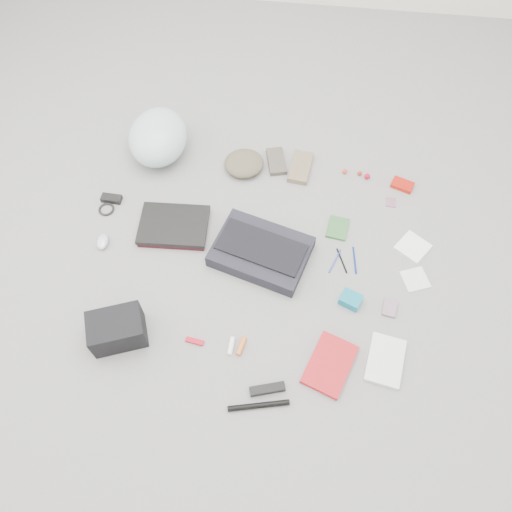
# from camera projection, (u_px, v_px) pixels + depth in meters

# --- Properties ---
(ground_plane) EXTENTS (4.00, 4.00, 0.00)m
(ground_plane) POSITION_uv_depth(u_px,v_px,m) (256.00, 262.00, 2.28)
(ground_plane) COLOR slate
(messenger_bag) EXTENTS (0.49, 0.40, 0.07)m
(messenger_bag) POSITION_uv_depth(u_px,v_px,m) (261.00, 252.00, 2.27)
(messenger_bag) COLOR black
(messenger_bag) RESTS_ON ground_plane
(bag_flap) EXTENTS (0.42, 0.28, 0.01)m
(bag_flap) POSITION_uv_depth(u_px,v_px,m) (261.00, 247.00, 2.23)
(bag_flap) COLOR black
(bag_flap) RESTS_ON messenger_bag
(laptop_sleeve) EXTENTS (0.32, 0.25, 0.02)m
(laptop_sleeve) POSITION_uv_depth(u_px,v_px,m) (174.00, 227.00, 2.36)
(laptop_sleeve) COLOR #3A1116
(laptop_sleeve) RESTS_ON ground_plane
(laptop) EXTENTS (0.33, 0.25, 0.02)m
(laptop) POSITION_uv_depth(u_px,v_px,m) (174.00, 225.00, 2.35)
(laptop) COLOR black
(laptop) RESTS_ON laptop_sleeve
(bike_helmet) EXTENTS (0.31, 0.38, 0.22)m
(bike_helmet) POSITION_uv_depth(u_px,v_px,m) (158.00, 137.00, 2.53)
(bike_helmet) COLOR silver
(bike_helmet) RESTS_ON ground_plane
(beanie) EXTENTS (0.25, 0.25, 0.07)m
(beanie) POSITION_uv_depth(u_px,v_px,m) (244.00, 163.00, 2.54)
(beanie) COLOR brown
(beanie) RESTS_ON ground_plane
(mitten_left) EXTENTS (0.12, 0.19, 0.03)m
(mitten_left) POSITION_uv_depth(u_px,v_px,m) (276.00, 161.00, 2.57)
(mitten_left) COLOR #534B42
(mitten_left) RESTS_ON ground_plane
(mitten_right) EXTENTS (0.12, 0.21, 0.03)m
(mitten_right) POSITION_uv_depth(u_px,v_px,m) (300.00, 167.00, 2.55)
(mitten_right) COLOR #7D6A51
(mitten_right) RESTS_ON ground_plane
(power_brick) EXTENTS (0.10, 0.05, 0.03)m
(power_brick) POSITION_uv_depth(u_px,v_px,m) (111.00, 199.00, 2.45)
(power_brick) COLOR black
(power_brick) RESTS_ON ground_plane
(cable_coil) EXTENTS (0.08, 0.08, 0.01)m
(cable_coil) POSITION_uv_depth(u_px,v_px,m) (106.00, 209.00, 2.43)
(cable_coil) COLOR black
(cable_coil) RESTS_ON ground_plane
(mouse) EXTENTS (0.06, 0.09, 0.03)m
(mouse) POSITION_uv_depth(u_px,v_px,m) (103.00, 242.00, 2.32)
(mouse) COLOR silver
(mouse) RESTS_ON ground_plane
(camera_bag) EXTENTS (0.26, 0.22, 0.14)m
(camera_bag) POSITION_uv_depth(u_px,v_px,m) (117.00, 329.00, 2.03)
(camera_bag) COLOR black
(camera_bag) RESTS_ON ground_plane
(multitool) EXTENTS (0.08, 0.03, 0.01)m
(multitool) POSITION_uv_depth(u_px,v_px,m) (195.00, 341.00, 2.08)
(multitool) COLOR #AB0A1B
(multitool) RESTS_ON ground_plane
(toiletry_tube_white) EXTENTS (0.02, 0.07, 0.02)m
(toiletry_tube_white) POSITION_uv_depth(u_px,v_px,m) (231.00, 346.00, 2.06)
(toiletry_tube_white) COLOR white
(toiletry_tube_white) RESTS_ON ground_plane
(toiletry_tube_orange) EXTENTS (0.04, 0.08, 0.02)m
(toiletry_tube_orange) POSITION_uv_depth(u_px,v_px,m) (241.00, 346.00, 2.06)
(toiletry_tube_orange) COLOR orange
(toiletry_tube_orange) RESTS_ON ground_plane
(u_lock) EXTENTS (0.14, 0.07, 0.03)m
(u_lock) POSITION_uv_depth(u_px,v_px,m) (267.00, 389.00, 1.97)
(u_lock) COLOR black
(u_lock) RESTS_ON ground_plane
(bike_pump) EXTENTS (0.24, 0.08, 0.02)m
(bike_pump) POSITION_uv_depth(u_px,v_px,m) (259.00, 406.00, 1.94)
(bike_pump) COLOR black
(bike_pump) RESTS_ON ground_plane
(book_red) EXTENTS (0.23, 0.28, 0.03)m
(book_red) POSITION_uv_depth(u_px,v_px,m) (330.00, 365.00, 2.02)
(book_red) COLOR red
(book_red) RESTS_ON ground_plane
(book_white) EXTENTS (0.17, 0.23, 0.02)m
(book_white) POSITION_uv_depth(u_px,v_px,m) (385.00, 360.00, 2.03)
(book_white) COLOR silver
(book_white) RESTS_ON ground_plane
(notepad) EXTENTS (0.11, 0.14, 0.01)m
(notepad) POSITION_uv_depth(u_px,v_px,m) (338.00, 228.00, 2.37)
(notepad) COLOR #306530
(notepad) RESTS_ON ground_plane
(pen_blue) EXTENTS (0.05, 0.13, 0.01)m
(pen_blue) POSITION_uv_depth(u_px,v_px,m) (335.00, 261.00, 2.28)
(pen_blue) COLOR #2D3CA4
(pen_blue) RESTS_ON ground_plane
(pen_black) EXTENTS (0.06, 0.13, 0.01)m
(pen_black) POSITION_uv_depth(u_px,v_px,m) (342.00, 261.00, 2.28)
(pen_black) COLOR black
(pen_black) RESTS_ON ground_plane
(pen_navy) EXTENTS (0.03, 0.14, 0.01)m
(pen_navy) POSITION_uv_depth(u_px,v_px,m) (355.00, 260.00, 2.28)
(pen_navy) COLOR navy
(pen_navy) RESTS_ON ground_plane
(accordion_wallet) EXTENTS (0.11, 0.10, 0.04)m
(accordion_wallet) POSITION_uv_depth(u_px,v_px,m) (351.00, 300.00, 2.16)
(accordion_wallet) COLOR #0C7A98
(accordion_wallet) RESTS_ON ground_plane
(card_deck) EXTENTS (0.07, 0.09, 0.02)m
(card_deck) POSITION_uv_depth(u_px,v_px,m) (390.00, 308.00, 2.15)
(card_deck) COLOR gray
(card_deck) RESTS_ON ground_plane
(napkin_top) EXTENTS (0.18, 0.18, 0.01)m
(napkin_top) POSITION_uv_depth(u_px,v_px,m) (413.00, 247.00, 2.32)
(napkin_top) COLOR white
(napkin_top) RESTS_ON ground_plane
(napkin_bottom) EXTENTS (0.14, 0.14, 0.01)m
(napkin_bottom) POSITION_uv_depth(u_px,v_px,m) (415.00, 279.00, 2.23)
(napkin_bottom) COLOR silver
(napkin_bottom) RESTS_ON ground_plane
(lollipop_a) EXTENTS (0.03, 0.03, 0.02)m
(lollipop_a) POSITION_uv_depth(u_px,v_px,m) (345.00, 171.00, 2.54)
(lollipop_a) COLOR red
(lollipop_a) RESTS_ON ground_plane
(lollipop_b) EXTENTS (0.03, 0.03, 0.02)m
(lollipop_b) POSITION_uv_depth(u_px,v_px,m) (360.00, 173.00, 2.53)
(lollipop_b) COLOR maroon
(lollipop_b) RESTS_ON ground_plane
(lollipop_c) EXTENTS (0.03, 0.03, 0.03)m
(lollipop_c) POSITION_uv_depth(u_px,v_px,m) (367.00, 176.00, 2.52)
(lollipop_c) COLOR #AE071C
(lollipop_c) RESTS_ON ground_plane
(altoids_tin) EXTENTS (0.12, 0.10, 0.02)m
(altoids_tin) POSITION_uv_depth(u_px,v_px,m) (402.00, 185.00, 2.50)
(altoids_tin) COLOR #B51A0F
(altoids_tin) RESTS_ON ground_plane
(stamp_sheet) EXTENTS (0.05, 0.06, 0.00)m
(stamp_sheet) POSITION_uv_depth(u_px,v_px,m) (391.00, 202.00, 2.45)
(stamp_sheet) COLOR #935F77
(stamp_sheet) RESTS_ON ground_plane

